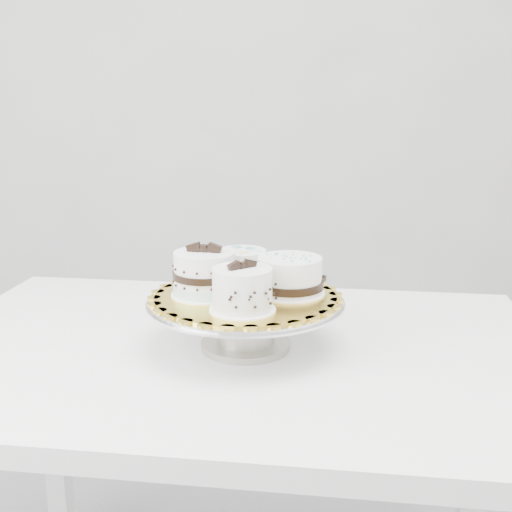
{
  "coord_description": "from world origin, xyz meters",
  "views": [
    {
      "loc": [
        0.1,
        -0.88,
        1.18
      ],
      "look_at": [
        0.17,
        0.18,
        0.92
      ],
      "focal_mm": 45.0,
      "sensor_mm": 36.0,
      "label": 1
    }
  ],
  "objects": [
    {
      "name": "wall_back",
      "position": [
        0.0,
        1.75,
        1.4
      ],
      "size": [
        3.5,
        0.02,
        2.8
      ],
      "primitive_type": "cube",
      "color": "silver",
      "rests_on": "floor"
    },
    {
      "name": "cake_ribbon",
      "position": [
        0.23,
        0.19,
        0.88
      ],
      "size": [
        0.15,
        0.15,
        0.07
      ],
      "rotation": [
        0.0,
        0.0,
        -0.37
      ],
      "color": "white",
      "rests_on": "cake_board"
    },
    {
      "name": "cake_dots",
      "position": [
        0.15,
        0.25,
        0.88
      ],
      "size": [
        0.12,
        0.12,
        0.07
      ],
      "rotation": [
        0.0,
        0.0,
        0.42
      ],
      "color": "white",
      "rests_on": "cake_board"
    },
    {
      "name": "table",
      "position": [
        0.12,
        0.2,
        0.66
      ],
      "size": [
        1.25,
        0.96,
        0.75
      ],
      "rotation": [
        0.0,
        0.0,
        -0.2
      ],
      "color": "white",
      "rests_on": "floor"
    },
    {
      "name": "cake_stand",
      "position": [
        0.15,
        0.18,
        0.81
      ],
      "size": [
        0.34,
        0.34,
        0.09
      ],
      "color": "gray",
      "rests_on": "table"
    },
    {
      "name": "cake_banded",
      "position": [
        0.08,
        0.19,
        0.88
      ],
      "size": [
        0.13,
        0.13,
        0.1
      ],
      "rotation": [
        0.0,
        0.0,
        -0.29
      ],
      "color": "white",
      "rests_on": "cake_board"
    },
    {
      "name": "cake_swirl",
      "position": [
        0.14,
        0.1,
        0.88
      ],
      "size": [
        0.13,
        0.13,
        0.09
      ],
      "rotation": [
        0.0,
        0.0,
        0.54
      ],
      "color": "white",
      "rests_on": "cake_board"
    },
    {
      "name": "cake_board",
      "position": [
        0.15,
        0.18,
        0.85
      ],
      "size": [
        0.42,
        0.42,
        0.0
      ],
      "primitive_type": "cylinder",
      "rotation": [
        0.0,
        0.0,
        -0.42
      ],
      "color": "gold",
      "rests_on": "cake_stand"
    }
  ]
}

